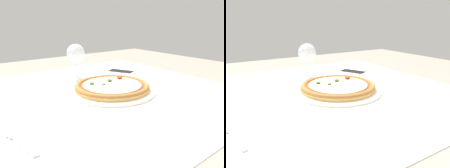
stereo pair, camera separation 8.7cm
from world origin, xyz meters
TOP-DOWN VIEW (x-y plane):
  - dining_table at (0.00, 0.00)m, footprint 1.15×0.97m
  - pizza_plate at (0.12, -0.02)m, footprint 0.35×0.35m
  - fork at (-0.29, -0.18)m, footprint 0.05×0.17m
  - wine_glass_far_left at (0.11, 0.27)m, footprint 0.09×0.09m
  - cell_phone at (0.34, 0.20)m, footprint 0.13×0.16m

SIDE VIEW (x-z plane):
  - dining_table at x=0.00m, z-range 0.28..1.03m
  - fork at x=-0.29m, z-range 0.75..0.75m
  - cell_phone at x=0.34m, z-range 0.75..0.76m
  - pizza_plate at x=0.12m, z-range 0.74..0.79m
  - wine_glass_far_left at x=0.11m, z-range 0.78..0.95m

